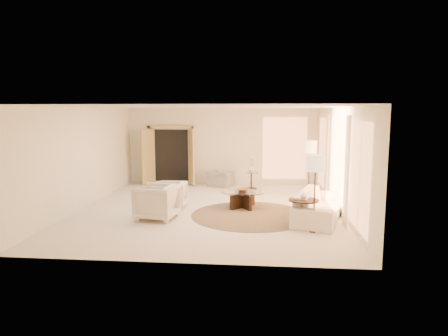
# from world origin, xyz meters

# --- Properties ---
(room) EXTENTS (7.04, 8.04, 2.83)m
(room) POSITION_xyz_m (0.00, 0.00, 1.40)
(room) COLOR silver
(room) RESTS_ON ground
(windows_right) EXTENTS (0.10, 6.40, 2.40)m
(windows_right) POSITION_xyz_m (3.45, 0.10, 1.35)
(windows_right) COLOR #F09A60
(windows_right) RESTS_ON room
(window_back_corner) EXTENTS (1.70, 0.10, 2.40)m
(window_back_corner) POSITION_xyz_m (2.30, 3.95, 1.35)
(window_back_corner) COLOR #F09A60
(window_back_corner) RESTS_ON room
(curtains_right) EXTENTS (0.06, 5.20, 2.60)m
(curtains_right) POSITION_xyz_m (3.40, 1.00, 1.30)
(curtains_right) COLOR beige
(curtains_right) RESTS_ON room
(french_doors) EXTENTS (1.95, 0.66, 2.16)m
(french_doors) POSITION_xyz_m (-1.90, 3.82, 1.07)
(french_doors) COLOR tan
(french_doors) RESTS_ON room
(area_rug) EXTENTS (3.79, 3.79, 0.01)m
(area_rug) POSITION_xyz_m (1.18, -0.56, 0.01)
(area_rug) COLOR #3E2D1A
(area_rug) RESTS_ON room
(sofa) EXTENTS (1.64, 2.62, 0.72)m
(sofa) POSITION_xyz_m (2.90, -0.79, 0.36)
(sofa) COLOR silver
(sofa) RESTS_ON room
(armchair_left) EXTENTS (0.75, 0.80, 0.80)m
(armchair_left) POSITION_xyz_m (-1.05, 0.08, 0.40)
(armchair_left) COLOR silver
(armchair_left) RESTS_ON room
(armchair_right) EXTENTS (1.00, 1.05, 0.96)m
(armchair_right) POSITION_xyz_m (-1.15, -1.13, 0.48)
(armchair_right) COLOR silver
(armchair_right) RESTS_ON room
(accent_chair) EXTENTS (0.99, 0.80, 0.75)m
(accent_chair) POSITION_xyz_m (-0.00, 3.40, 0.37)
(accent_chair) COLOR gray
(accent_chair) RESTS_ON room
(coffee_table) EXTENTS (1.37, 1.37, 0.46)m
(coffee_table) POSITION_xyz_m (0.94, 0.23, 0.29)
(coffee_table) COLOR black
(coffee_table) RESTS_ON room
(end_table) EXTENTS (0.70, 0.70, 0.66)m
(end_table) POSITION_xyz_m (2.43, -1.53, 0.45)
(end_table) COLOR black
(end_table) RESTS_ON room
(side_table) EXTENTS (0.51, 0.51, 0.59)m
(side_table) POSITION_xyz_m (1.12, 3.06, 0.36)
(side_table) COLOR black
(side_table) RESTS_ON room
(floor_lamp_near) EXTENTS (0.44, 0.44, 1.81)m
(floor_lamp_near) POSITION_xyz_m (2.90, 1.48, 1.54)
(floor_lamp_near) COLOR black
(floor_lamp_near) RESTS_ON room
(floor_lamp_far) EXTENTS (0.42, 0.42, 1.73)m
(floor_lamp_far) POSITION_xyz_m (2.63, -1.84, 1.47)
(floor_lamp_far) COLOR black
(floor_lamp_far) RESTS_ON room
(bowl) EXTENTS (0.37, 0.37, 0.09)m
(bowl) POSITION_xyz_m (0.94, 0.23, 0.51)
(bowl) COLOR brown
(bowl) RESTS_ON coffee_table
(end_vase) EXTENTS (0.19, 0.19, 0.16)m
(end_vase) POSITION_xyz_m (2.43, -1.53, 0.74)
(end_vase) COLOR silver
(end_vase) RESTS_ON end_table
(side_vase) EXTENTS (0.23, 0.23, 0.22)m
(side_vase) POSITION_xyz_m (1.12, 3.06, 0.70)
(side_vase) COLOR silver
(side_vase) RESTS_ON side_table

